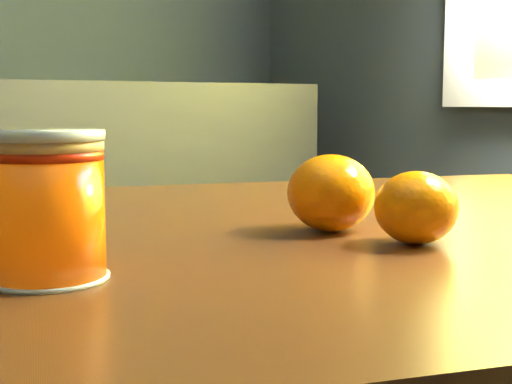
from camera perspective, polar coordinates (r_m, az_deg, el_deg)
name	(u,v)px	position (r m, az deg, el deg)	size (l,w,h in m)	color
table	(274,331)	(0.64, 1.44, -11.07)	(1.09, 0.85, 0.74)	#582F16
juice_glass	(47,207)	(0.44, -16.38, -1.14)	(0.07, 0.07, 0.09)	#FF5805
orange_front	(416,208)	(0.55, 12.68, -1.23)	(0.06, 0.06, 0.06)	orange
orange_back	(331,193)	(0.59, 6.02, -0.07)	(0.07, 0.07, 0.06)	orange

